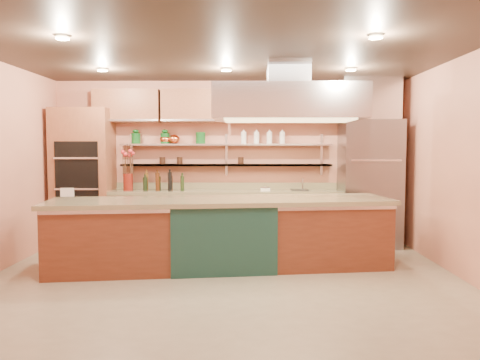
{
  "coord_description": "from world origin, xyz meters",
  "views": [
    {
      "loc": [
        0.27,
        -5.65,
        1.65
      ],
      "look_at": [
        0.2,
        1.0,
        1.19
      ],
      "focal_mm": 35.0,
      "sensor_mm": 36.0,
      "label": 1
    }
  ],
  "objects_px": {
    "flower_vase": "(128,182)",
    "green_canister": "(201,138)",
    "copper_kettle": "(174,139)",
    "island": "(222,233)",
    "kitchen_scale": "(265,188)",
    "refrigerator": "(369,184)"
  },
  "relations": [
    {
      "from": "flower_vase",
      "to": "green_canister",
      "type": "distance_m",
      "value": 1.43
    },
    {
      "from": "copper_kettle",
      "to": "flower_vase",
      "type": "bearing_deg",
      "value": -163.64
    },
    {
      "from": "island",
      "to": "copper_kettle",
      "type": "bearing_deg",
      "value": 110.73
    },
    {
      "from": "kitchen_scale",
      "to": "refrigerator",
      "type": "bearing_deg",
      "value": -13.3
    },
    {
      "from": "refrigerator",
      "to": "kitchen_scale",
      "type": "height_order",
      "value": "refrigerator"
    },
    {
      "from": "refrigerator",
      "to": "copper_kettle",
      "type": "bearing_deg",
      "value": 176.0
    },
    {
      "from": "refrigerator",
      "to": "island",
      "type": "height_order",
      "value": "refrigerator"
    },
    {
      "from": "flower_vase",
      "to": "copper_kettle",
      "type": "xyz_separation_m",
      "value": [
        0.75,
        0.22,
        0.72
      ]
    },
    {
      "from": "green_canister",
      "to": "flower_vase",
      "type": "bearing_deg",
      "value": -169.63
    },
    {
      "from": "island",
      "to": "kitchen_scale",
      "type": "xyz_separation_m",
      "value": [
        0.66,
        1.45,
        0.5
      ]
    },
    {
      "from": "island",
      "to": "flower_vase",
      "type": "relative_size",
      "value": 15.99
    },
    {
      "from": "refrigerator",
      "to": "island",
      "type": "distance_m",
      "value": 2.86
    },
    {
      "from": "kitchen_scale",
      "to": "green_canister",
      "type": "bearing_deg",
      "value": 155.73
    },
    {
      "from": "kitchen_scale",
      "to": "green_canister",
      "type": "relative_size",
      "value": 0.79
    },
    {
      "from": "kitchen_scale",
      "to": "copper_kettle",
      "type": "bearing_deg",
      "value": 158.97
    },
    {
      "from": "refrigerator",
      "to": "copper_kettle",
      "type": "height_order",
      "value": "refrigerator"
    },
    {
      "from": "copper_kettle",
      "to": "green_canister",
      "type": "distance_m",
      "value": 0.45
    },
    {
      "from": "refrigerator",
      "to": "copper_kettle",
      "type": "distance_m",
      "value": 3.38
    },
    {
      "from": "island",
      "to": "flower_vase",
      "type": "xyz_separation_m",
      "value": [
        -1.64,
        1.45,
        0.6
      ]
    },
    {
      "from": "island",
      "to": "flower_vase",
      "type": "height_order",
      "value": "flower_vase"
    },
    {
      "from": "copper_kettle",
      "to": "refrigerator",
      "type": "bearing_deg",
      "value": -4.0
    },
    {
      "from": "green_canister",
      "to": "kitchen_scale",
      "type": "bearing_deg",
      "value": -11.3
    }
  ]
}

